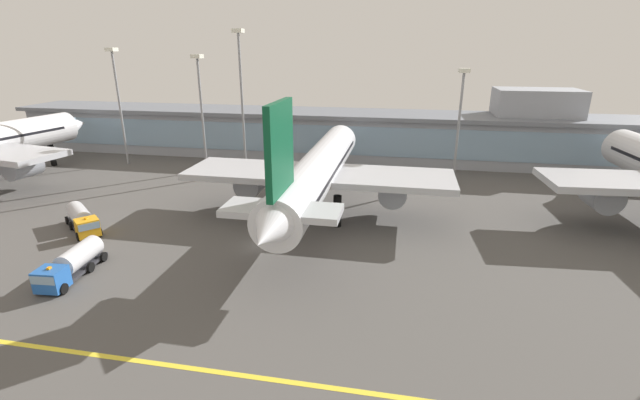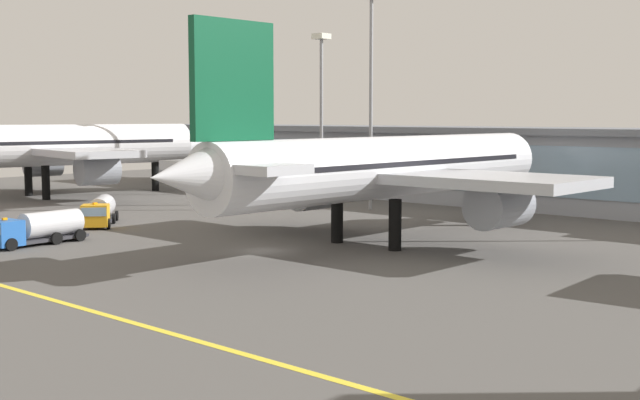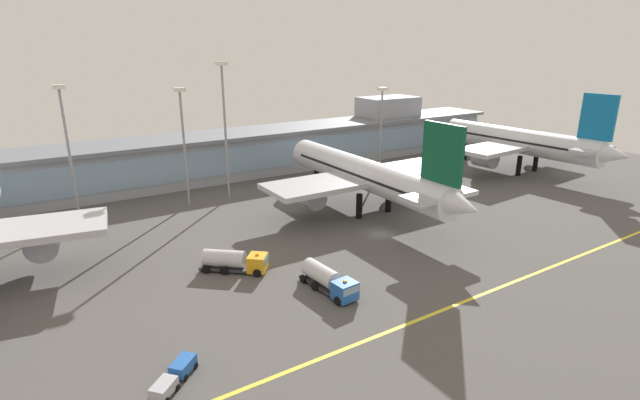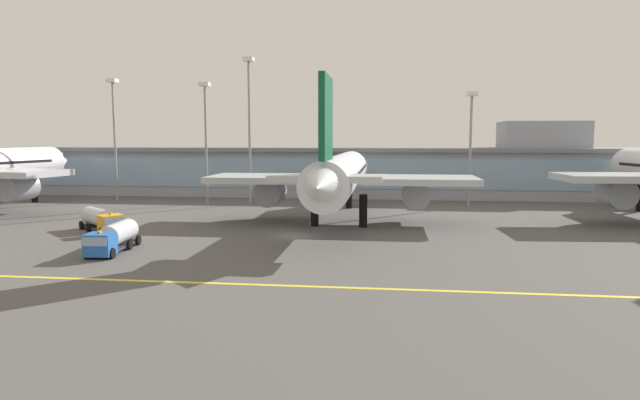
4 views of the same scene
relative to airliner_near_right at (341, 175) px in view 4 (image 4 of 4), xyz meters
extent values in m
plane|color=#514F4C|center=(-4.80, -10.87, -6.73)|extent=(196.01, 196.01, 0.00)
cube|color=yellow|center=(-4.80, -32.87, -6.72)|extent=(156.81, 0.50, 0.01)
cube|color=#9399A3|center=(-4.80, 35.93, -2.13)|extent=(140.01, 12.00, 9.20)
cube|color=#84A3BC|center=(-4.80, 29.88, -1.67)|extent=(134.41, 0.20, 5.89)
cube|color=slate|center=(-4.80, 35.93, 2.88)|extent=(143.01, 14.00, 0.80)
cube|color=#9399A3|center=(37.20, 37.93, 5.48)|extent=(16.00, 10.00, 6.00)
cylinder|color=black|center=(-58.88, 17.91, -4.38)|extent=(1.10, 1.10, 4.69)
cone|color=white|center=(-57.79, 24.34, 0.60)|extent=(6.37, 6.13, 5.57)
cube|color=#84A3BC|center=(-58.35, 21.04, 1.62)|extent=(5.02, 4.78, 1.76)
cylinder|color=#999EA8|center=(-51.02, 2.74, -2.45)|extent=(4.91, 5.77, 4.10)
cylinder|color=black|center=(-3.31, -3.05, -4.53)|extent=(1.10, 1.10, 4.39)
cylinder|color=black|center=(3.28, -3.08, -4.53)|extent=(1.10, 1.10, 4.39)
cylinder|color=black|center=(0.08, 16.37, -4.53)|extent=(1.10, 1.10, 4.39)
cylinder|color=silver|center=(0.00, 0.32, 0.14)|extent=(5.69, 42.27, 5.49)
cone|color=silver|center=(0.11, 23.09, 0.14)|extent=(5.24, 4.97, 5.22)
cone|color=silver|center=(-0.11, -22.73, 0.55)|extent=(4.70, 6.06, 4.67)
cube|color=#84A3BC|center=(0.09, 19.75, 1.10)|extent=(4.14, 3.86, 1.65)
cube|color=black|center=(0.00, 0.32, 0.55)|extent=(5.71, 35.51, 0.44)
cube|color=#B7BAC1|center=(0.00, 0.32, -0.55)|extent=(37.34, 10.32, 0.88)
cylinder|color=#999EA8|center=(-10.43, 1.89, -2.72)|extent=(3.87, 5.51, 3.84)
cylinder|color=#999EA8|center=(10.45, 1.79, -2.72)|extent=(3.87, 5.51, 3.84)
cube|color=#0C4C2D|center=(-0.09, -18.27, 7.27)|extent=(0.69, 7.61, 8.79)
cube|color=#B7BAC1|center=(-0.09, -18.27, 0.96)|extent=(11.96, 4.70, 0.70)
cylinder|color=black|center=(47.55, 18.13, -4.39)|extent=(1.10, 1.10, 4.67)
cone|color=silver|center=(47.11, 24.49, 0.57)|extent=(5.89, 5.62, 5.54)
cube|color=#84A3BC|center=(47.34, 21.21, 1.59)|extent=(4.64, 4.37, 1.75)
cylinder|color=#999EA8|center=(38.08, 4.20, -2.47)|extent=(4.42, 5.28, 4.08)
cylinder|color=black|center=(-20.64, -25.28, -6.18)|extent=(0.39, 1.12, 1.10)
cylinder|color=black|center=(-23.23, -25.50, -6.18)|extent=(0.39, 1.12, 1.10)
cylinder|color=black|center=(-21.03, -20.80, -6.18)|extent=(0.39, 1.12, 1.10)
cylinder|color=black|center=(-23.62, -21.02, -6.18)|extent=(0.39, 1.12, 1.10)
cylinder|color=black|center=(-21.25, -18.29, -6.18)|extent=(0.39, 1.12, 1.10)
cylinder|color=black|center=(-23.84, -18.51, -6.18)|extent=(0.39, 1.12, 1.10)
cube|color=#2D2D33|center=(-22.31, -21.09, -6.28)|extent=(2.99, 7.73, 0.30)
cube|color=#235BB2|center=(-21.96, -25.12, -5.33)|extent=(2.79, 2.56, 2.20)
cube|color=#84A3BC|center=(-21.96, -25.12, -4.84)|extent=(2.70, 2.64, 0.88)
cylinder|color=silver|center=(-22.36, -20.55, -4.98)|extent=(2.77, 5.76, 2.30)
cube|color=orange|center=(-21.96, -25.12, -4.11)|extent=(0.30, 0.40, 0.20)
cylinder|color=black|center=(-26.36, -11.93, -6.18)|extent=(1.03, 0.94, 1.10)
cylinder|color=black|center=(-28.05, -13.90, -6.18)|extent=(1.03, 0.94, 1.10)
cylinder|color=black|center=(-29.78, -9.00, -6.18)|extent=(1.03, 0.94, 1.10)
cylinder|color=black|center=(-31.47, -10.97, -6.18)|extent=(1.03, 0.94, 1.10)
cylinder|color=black|center=(-31.69, -7.36, -6.18)|extent=(1.03, 0.94, 1.10)
cylinder|color=black|center=(-33.39, -9.33, -6.18)|extent=(1.03, 0.94, 1.10)
cube|color=#2D2D33|center=(-30.49, -10.10, -6.28)|extent=(7.26, 6.70, 0.30)
cube|color=orange|center=(-27.41, -12.74, -5.33)|extent=(3.47, 3.50, 2.20)
cube|color=#84A3BC|center=(-27.41, -12.74, -4.84)|extent=(3.47, 3.48, 0.88)
cylinder|color=silver|center=(-30.90, -9.75, -4.98)|extent=(5.73, 5.38, 2.30)
cube|color=orange|center=(-27.41, -12.74, -4.11)|extent=(0.30, 0.40, 0.20)
cylinder|color=gray|center=(20.63, 20.70, 2.80)|extent=(0.44, 0.44, 19.06)
cube|color=silver|center=(20.63, 20.70, 12.68)|extent=(1.80, 1.80, 0.70)
cylinder|color=gray|center=(-26.17, 19.93, 3.84)|extent=(0.44, 0.44, 21.14)
cube|color=silver|center=(-26.17, 19.93, 14.76)|extent=(1.80, 1.80, 0.70)
cylinder|color=gray|center=(-18.09, 19.98, 5.97)|extent=(0.44, 0.44, 25.40)
cube|color=silver|center=(-18.09, 19.98, 19.02)|extent=(1.80, 1.80, 0.70)
cylinder|color=gray|center=(-44.79, 22.16, 4.41)|extent=(0.44, 0.44, 22.27)
cube|color=silver|center=(-44.79, 22.16, 15.89)|extent=(1.80, 1.80, 0.70)
camera|label=1|loc=(11.36, -57.76, 16.40)|focal=24.62mm
camera|label=2|loc=(46.01, -59.29, 4.67)|focal=46.84mm
camera|label=3|loc=(-51.50, -66.12, 22.23)|focal=26.92mm
camera|label=4|loc=(6.16, -74.77, 5.18)|focal=30.21mm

